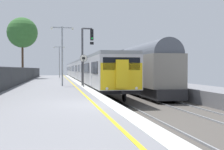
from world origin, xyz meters
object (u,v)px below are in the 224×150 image
Objects in this scene: speed_limit_sign at (84,66)px; background_tree_left at (23,34)px; platform_lamp_far at (59,59)px; signal_gantry at (85,50)px; platform_lamp_mid at (62,51)px; commuter_train_at_platform at (82,70)px; freight_train_adjacent_track at (115,68)px.

background_tree_left reaches higher than speed_limit_sign.
speed_limit_sign is 0.49× the size of platform_lamp_far.
platform_lamp_far is (-2.04, 24.63, -0.02)m from signal_gantry.
platform_lamp_mid is 22.40m from background_tree_left.
signal_gantry is 1.94× the size of speed_limit_sign.
commuter_train_at_platform is 21.21m from signal_gantry.
speed_limit_sign is (-1.85, -23.25, 0.43)m from commuter_train_at_platform.
signal_gantry is at bearing 3.59° from platform_lamp_mid.
freight_train_adjacent_track reaches higher than commuter_train_at_platform.
platform_lamp_far is 0.56× the size of background_tree_left.
commuter_train_at_platform is 23.32m from speed_limit_sign.
signal_gantry is 0.99× the size of platform_lamp_mid.
platform_lamp_far is (-3.52, 3.56, 1.92)m from commuter_train_at_platform.
freight_train_adjacent_track is 7.44× the size of platform_lamp_far.
background_tree_left is at bearing -148.77° from platform_lamp_far.
platform_lamp_far is at bearing 94.73° from signal_gantry.
background_tree_left reaches higher than commuter_train_at_platform.
background_tree_left is at bearing 107.53° from speed_limit_sign.
commuter_train_at_platform is 21.57m from platform_lamp_mid.
speed_limit_sign is at bearing -86.43° from platform_lamp_far.
freight_train_adjacent_track is 7.76× the size of signal_gantry.
platform_lamp_mid is at bearing -90.00° from platform_lamp_far.
background_tree_left is (-7.38, 23.35, 5.34)m from speed_limit_sign.
signal_gantry is at bearing -85.27° from platform_lamp_far.
signal_gantry is 24.72m from platform_lamp_far.
platform_lamp_mid reaches higher than speed_limit_sign.
freight_train_adjacent_track is at bearing 60.77° from platform_lamp_mid.
platform_lamp_mid is at bearing 129.24° from speed_limit_sign.
signal_gantry is 0.96× the size of platform_lamp_far.
signal_gantry reaches higher than freight_train_adjacent_track.
commuter_train_at_platform is 11.40× the size of signal_gantry.
freight_train_adjacent_track is 16.32m from background_tree_left.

